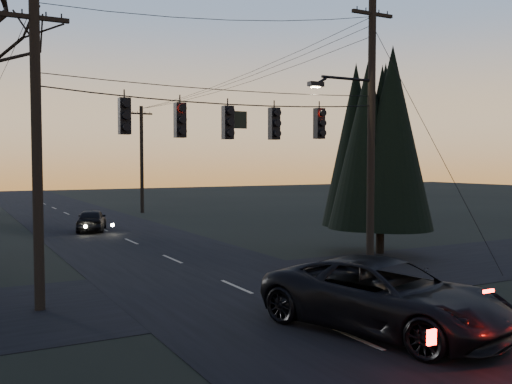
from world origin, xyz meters
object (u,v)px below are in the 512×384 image
suv_near (385,296)px  utility_pole_right (370,272)px  utility_pole_far_r (142,213)px  utility_pole_left (40,310)px  sedan_oncoming_a (92,220)px  evergreen_right (381,141)px

suv_near → utility_pole_right: bearing=36.1°
utility_pole_far_r → suv_near: size_ratio=1.39×
suv_near → utility_pole_left: bearing=122.4°
suv_near → sedan_oncoming_a: bearing=77.5°
sedan_oncoming_a → utility_pole_far_r: bearing=-103.9°
utility_pole_right → evergreen_right: (3.13, 3.08, 4.95)m
utility_pole_far_r → sedan_oncoming_a: (-6.30, -10.57, 0.65)m
utility_pole_far_r → sedan_oncoming_a: bearing=-120.8°
utility_pole_far_r → evergreen_right: (3.13, -24.92, 4.95)m
evergreen_right → sedan_oncoming_a: bearing=123.3°
utility_pole_left → evergreen_right: evergreen_right is taller
utility_pole_far_r → evergreen_right: bearing=-82.8°
utility_pole_left → suv_near: utility_pole_left is taller
utility_pole_far_r → evergreen_right: 25.60m
evergreen_right → suv_near: 12.56m
utility_pole_left → sedan_oncoming_a: bearing=73.4°
utility_pole_right → evergreen_right: size_ratio=1.15×
utility_pole_right → suv_near: 7.56m
utility_pole_right → suv_near: utility_pole_right is taller
utility_pole_right → utility_pole_far_r: 28.00m
utility_pole_right → utility_pole_far_r: bearing=90.0°
utility_pole_left → suv_near: size_ratio=1.39×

